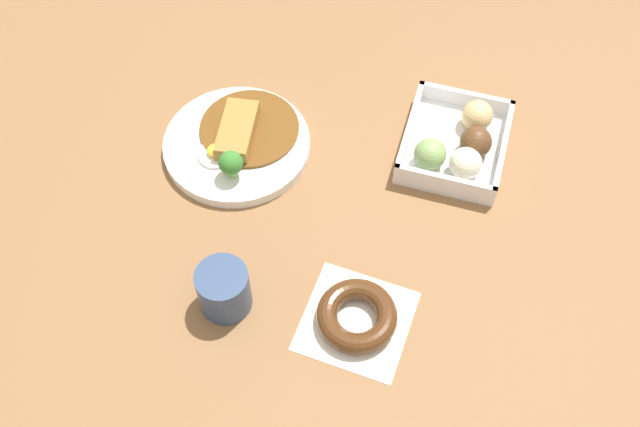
{
  "coord_description": "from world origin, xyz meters",
  "views": [
    {
      "loc": [
        -0.58,
        -0.17,
        0.93
      ],
      "look_at": [
        -0.02,
        0.0,
        0.03
      ],
      "focal_mm": 41.62,
      "sensor_mm": 36.0,
      "label": 1
    }
  ],
  "objects_px": {
    "donut_box": "(458,144)",
    "curry_plate": "(238,142)",
    "chocolate_ring_donut": "(357,316)",
    "coffee_mug": "(224,290)"
  },
  "relations": [
    {
      "from": "curry_plate",
      "to": "donut_box",
      "type": "xyz_separation_m",
      "value": [
        0.09,
        -0.33,
        0.01
      ]
    },
    {
      "from": "curry_plate",
      "to": "coffee_mug",
      "type": "xyz_separation_m",
      "value": [
        -0.26,
        -0.08,
        0.02
      ]
    },
    {
      "from": "donut_box",
      "to": "chocolate_ring_donut",
      "type": "xyz_separation_m",
      "value": [
        -0.32,
        0.08,
        -0.01
      ]
    },
    {
      "from": "donut_box",
      "to": "curry_plate",
      "type": "bearing_deg",
      "value": 104.7
    },
    {
      "from": "chocolate_ring_donut",
      "to": "coffee_mug",
      "type": "relative_size",
      "value": 2.02
    },
    {
      "from": "chocolate_ring_donut",
      "to": "donut_box",
      "type": "bearing_deg",
      "value": -13.17
    },
    {
      "from": "donut_box",
      "to": "chocolate_ring_donut",
      "type": "height_order",
      "value": "donut_box"
    },
    {
      "from": "chocolate_ring_donut",
      "to": "coffee_mug",
      "type": "height_order",
      "value": "coffee_mug"
    },
    {
      "from": "donut_box",
      "to": "coffee_mug",
      "type": "distance_m",
      "value": 0.43
    },
    {
      "from": "curry_plate",
      "to": "donut_box",
      "type": "relative_size",
      "value": 1.26
    }
  ]
}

